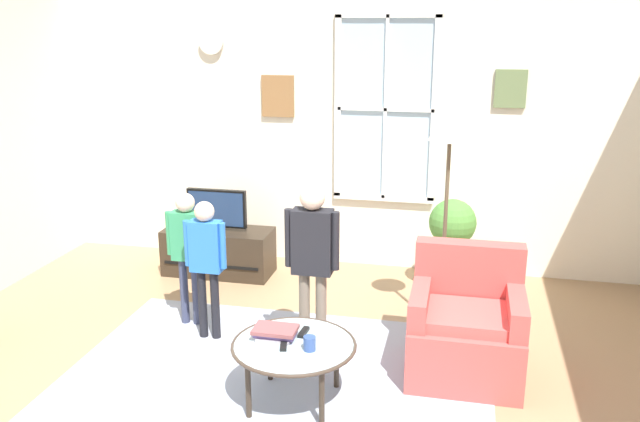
{
  "coord_description": "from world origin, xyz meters",
  "views": [
    {
      "loc": [
        1.2,
        -3.54,
        2.38
      ],
      "look_at": [
        0.25,
        0.71,
        1.13
      ],
      "focal_mm": 37.36,
      "sensor_mm": 36.0,
      "label": 1
    }
  ],
  "objects": [
    {
      "name": "ground_plane",
      "position": [
        0.0,
        0.0,
        -0.01
      ],
      "size": [
        6.33,
        6.09,
        0.02
      ],
      "primitive_type": "cube",
      "color": "#9E7A56"
    },
    {
      "name": "back_wall",
      "position": [
        0.01,
        2.8,
        1.33
      ],
      "size": [
        5.73,
        0.17,
        2.63
      ],
      "color": "silver",
      "rests_on": "ground_plane"
    },
    {
      "name": "area_rug",
      "position": [
        0.02,
        0.27,
        0.0
      ],
      "size": [
        2.92,
        2.38,
        0.01
      ],
      "primitive_type": "cube",
      "color": "#999EAD",
      "rests_on": "ground_plane"
    },
    {
      "name": "tv_stand",
      "position": [
        -1.08,
        2.19,
        0.22
      ],
      "size": [
        1.04,
        0.45,
        0.45
      ],
      "color": "#2D2319",
      "rests_on": "ground_plane"
    },
    {
      "name": "television",
      "position": [
        -1.08,
        2.18,
        0.65
      ],
      "size": [
        0.58,
        0.08,
        0.4
      ],
      "color": "#4C4C4C",
      "rests_on": "tv_stand"
    },
    {
      "name": "armchair",
      "position": [
        1.28,
        0.77,
        0.33
      ],
      "size": [
        0.76,
        0.74,
        0.87
      ],
      "color": "#D14C47",
      "rests_on": "ground_plane"
    },
    {
      "name": "coffee_table",
      "position": [
        0.21,
        0.14,
        0.39
      ],
      "size": [
        0.8,
        0.8,
        0.42
      ],
      "color": "#99B2B7",
      "rests_on": "ground_plane"
    },
    {
      "name": "book_stack",
      "position": [
        0.08,
        0.19,
        0.45
      ],
      "size": [
        0.28,
        0.18,
        0.08
      ],
      "color": "#AAA3AE",
      "rests_on": "coffee_table"
    },
    {
      "name": "cup",
      "position": [
        0.33,
        0.08,
        0.46
      ],
      "size": [
        0.08,
        0.08,
        0.09
      ],
      "primitive_type": "cylinder",
      "color": "#334C8C",
      "rests_on": "coffee_table"
    },
    {
      "name": "remote_near_books",
      "position": [
        0.16,
        0.09,
        0.42
      ],
      "size": [
        0.07,
        0.15,
        0.02
      ],
      "primitive_type": "cube",
      "rotation": [
        0.0,
        0.0,
        0.23
      ],
      "color": "black",
      "rests_on": "coffee_table"
    },
    {
      "name": "remote_near_cup",
      "position": [
        0.24,
        0.29,
        0.42
      ],
      "size": [
        0.05,
        0.14,
        0.02
      ],
      "primitive_type": "cube",
      "rotation": [
        0.0,
        0.0,
        -0.07
      ],
      "color": "black",
      "rests_on": "coffee_table"
    },
    {
      "name": "person_green_shirt",
      "position": [
        -0.9,
        1.08,
        0.69
      ],
      "size": [
        0.33,
        0.15,
        1.09
      ],
      "color": "#333851",
      "rests_on": "ground_plane"
    },
    {
      "name": "person_black_shirt",
      "position": [
        0.19,
        0.75,
        0.81
      ],
      "size": [
        0.39,
        0.18,
        1.3
      ],
      "color": "#726656",
      "rests_on": "ground_plane"
    },
    {
      "name": "person_blue_shirt",
      "position": [
        -0.66,
        0.88,
        0.69
      ],
      "size": [
        0.33,
        0.15,
        1.09
      ],
      "color": "black",
      "rests_on": "ground_plane"
    },
    {
      "name": "potted_plant_by_window",
      "position": [
        1.13,
        2.21,
        0.45
      ],
      "size": [
        0.42,
        0.42,
        0.86
      ],
      "color": "silver",
      "rests_on": "ground_plane"
    },
    {
      "name": "floor_lamp",
      "position": [
        1.08,
        1.4,
        1.47
      ],
      "size": [
        0.32,
        0.32,
        1.75
      ],
      "color": "black",
      "rests_on": "ground_plane"
    }
  ]
}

